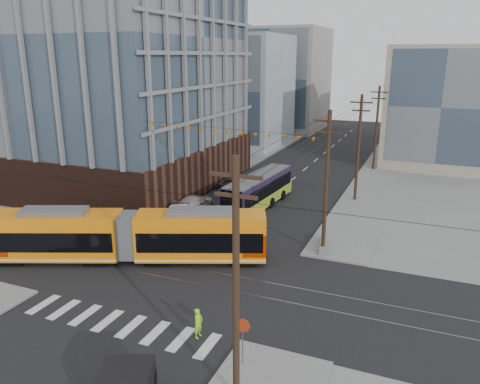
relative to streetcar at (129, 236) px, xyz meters
The scene contains 16 objects.
ground 6.62m from the streetcar, 44.79° to the right, with size 160.00×160.00×0.00m, color slate.
office_building 28.34m from the streetcar, 133.36° to the left, with size 30.00×25.00×28.60m, color #381E16.
bg_bldg_nw_near 49.66m from the streetcar, 104.74° to the left, with size 18.00×16.00×18.00m, color #8C99A5.
bg_bldg_ne_near 48.50m from the streetcar, 64.79° to the left, with size 14.00×14.00×16.00m, color gray.
bg_bldg_nw_far 68.68m from the streetcar, 98.01° to the left, with size 16.00×18.00×20.00m, color gray.
bg_bldg_ne_far 67.59m from the streetcar, 70.51° to the left, with size 16.00×16.00×14.00m, color #8C99A5.
utility_pole_near 17.06m from the streetcar, 38.84° to the right, with size 0.30×0.30×11.00m, color black.
utility_pole_far 53.27m from the streetcar, 75.85° to the left, with size 0.30×0.30×11.00m, color black.
streetcar is the anchor object (origin of this frame).
city_bus 16.35m from the streetcar, 74.66° to the left, with size 2.55×11.77×3.33m, color #241735, non-canonical shape.
parked_car_silver 9.99m from the streetcar, 97.07° to the left, with size 1.56×4.46×1.47m, color #A9B3BD.
parked_car_white 12.81m from the streetcar, 95.49° to the left, with size 1.96×4.82×1.40m, color beige.
parked_car_grey 21.16m from the streetcar, 91.19° to the left, with size 2.10×4.56×1.27m, color #4C4F54.
pedestrian 11.59m from the streetcar, 36.62° to the right, with size 0.61×0.40×1.68m, color #9CFF24.
stop_sign 14.90m from the streetcar, 33.65° to the right, with size 0.74×0.74×2.43m, color #A62D10, non-canonical shape.
jersey_barrier 15.00m from the streetcar, 30.96° to the left, with size 0.79×3.52×0.70m, color gray.
Camera 1 is at (15.28, -21.98, 14.61)m, focal length 35.00 mm.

